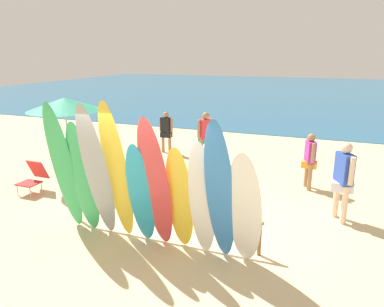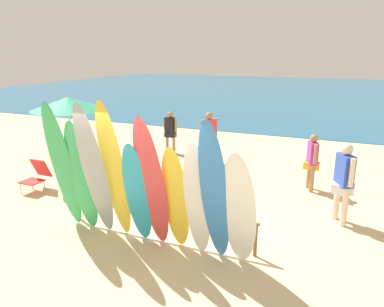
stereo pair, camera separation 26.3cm
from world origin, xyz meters
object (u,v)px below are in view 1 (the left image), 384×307
(surfboard_rack, at_px, (160,211))
(surfboard_green_1, at_px, (83,179))
(surfboard_white_9, at_px, (244,211))
(surfboard_blue_8, at_px, (220,194))
(surfboard_green_0, at_px, (64,169))
(beachgoer_near_rack, at_px, (206,134))
(beachgoer_photographing, at_px, (343,176))
(beachgoer_strolling, at_px, (166,129))
(surfboard_teal_4, at_px, (141,195))
(beach_umbrella, at_px, (65,104))
(surfboard_red_5, at_px, (155,185))
(surfboard_yellow_6, at_px, (180,199))
(surfboard_white_7, at_px, (202,200))
(surfboard_yellow_3, at_px, (117,173))
(beach_chair_red, at_px, (94,172))
(beach_chair_blue, at_px, (34,176))
(surfboard_grey_2, at_px, (97,174))
(beachgoer_by_water, at_px, (310,157))

(surfboard_rack, height_order, surfboard_green_1, surfboard_green_1)
(surfboard_rack, height_order, surfboard_white_9, surfboard_white_9)
(surfboard_green_1, distance_m, surfboard_blue_8, 2.77)
(surfboard_green_0, xyz_separation_m, beachgoer_near_rack, (1.01, 5.50, -0.38))
(surfboard_rack, height_order, beachgoer_photographing, beachgoer_photographing)
(surfboard_green_1, xyz_separation_m, beachgoer_strolling, (-1.04, 6.02, -0.30))
(surfboard_rack, distance_m, beachgoer_photographing, 3.88)
(surfboard_teal_4, xyz_separation_m, beach_umbrella, (-3.62, 2.48, 1.13))
(surfboard_red_5, xyz_separation_m, surfboard_yellow_6, (0.40, 0.13, -0.25))
(surfboard_white_7, height_order, beachgoer_strolling, surfboard_white_7)
(surfboard_rack, distance_m, surfboard_green_0, 2.00)
(surfboard_blue_8, distance_m, beachgoer_photographing, 3.22)
(surfboard_white_7, height_order, surfboard_white_9, surfboard_white_7)
(surfboard_green_0, bearing_deg, surfboard_yellow_6, -2.54)
(surfboard_green_0, distance_m, surfboard_yellow_3, 1.12)
(beachgoer_near_rack, bearing_deg, surfboard_white_9, 61.71)
(beachgoer_strolling, relative_size, beach_chair_red, 1.84)
(surfboard_teal_4, distance_m, surfboard_yellow_6, 0.73)
(beachgoer_near_rack, relative_size, beach_chair_blue, 2.03)
(surfboard_yellow_6, bearing_deg, surfboard_white_7, -7.68)
(surfboard_green_0, bearing_deg, surfboard_grey_2, -9.31)
(surfboard_red_5, height_order, beachgoer_photographing, surfboard_red_5)
(surfboard_yellow_6, distance_m, surfboard_white_9, 1.19)
(surfboard_rack, xyz_separation_m, surfboard_green_0, (-1.77, -0.49, 0.80))
(surfboard_red_5, xyz_separation_m, beachgoer_by_water, (2.36, 4.20, -0.40))
(surfboard_white_7, height_order, surfboard_blue_8, surfboard_blue_8)
(surfboard_red_5, bearing_deg, surfboard_yellow_6, 22.50)
(surfboard_blue_8, bearing_deg, surfboard_grey_2, -177.15)
(beachgoer_near_rack, distance_m, beach_umbrella, 4.39)
(surfboard_white_7, bearing_deg, beach_umbrella, 156.17)
(surfboard_rack, bearing_deg, beachgoer_photographing, 31.31)
(surfboard_grey_2, distance_m, surfboard_yellow_6, 1.61)
(beachgoer_by_water, distance_m, beachgoer_near_rack, 3.55)
(surfboard_white_9, height_order, beachgoer_near_rack, surfboard_white_9)
(surfboard_white_9, relative_size, beachgoer_strolling, 1.45)
(surfboard_yellow_6, bearing_deg, beachgoer_strolling, 117.10)
(beachgoer_photographing, relative_size, beach_umbrella, 0.74)
(surfboard_green_0, distance_m, surfboard_grey_2, 0.79)
(surfboard_rack, distance_m, beachgoer_near_rack, 5.08)
(surfboard_yellow_6, distance_m, surfboard_blue_8, 0.86)
(surfboard_grey_2, relative_size, surfboard_white_9, 1.29)
(surfboard_white_9, xyz_separation_m, beach_chair_red, (-4.58, 2.31, -0.63))
(surfboard_teal_4, xyz_separation_m, surfboard_red_5, (0.32, -0.05, 0.25))
(surfboard_red_5, relative_size, beachgoer_photographing, 1.49)
(beach_umbrella, bearing_deg, beachgoer_strolling, 69.59)
(surfboard_white_9, relative_size, beach_umbrella, 0.93)
(surfboard_yellow_6, bearing_deg, beach_umbrella, 151.33)
(surfboard_yellow_6, xyz_separation_m, beachgoer_strolling, (-3.02, 5.96, -0.15))
(beach_chair_blue, bearing_deg, surfboard_green_0, -31.79)
(beach_chair_red, bearing_deg, surfboard_green_0, -56.63)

